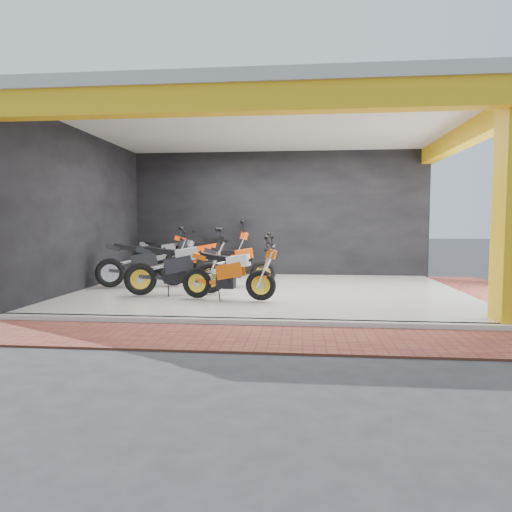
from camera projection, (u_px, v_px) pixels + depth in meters
The scene contains 16 objects.
ground at pixel (261, 312), 7.78m from camera, with size 80.00×80.00×0.00m, color #2D2D30.
showroom_floor at pixel (269, 292), 9.76m from camera, with size 8.00×6.00×0.10m, color white.
showroom_ceiling at pixel (270, 123), 9.51m from camera, with size 8.40×6.40×0.20m, color beige.
back_wall at pixel (277, 215), 12.71m from camera, with size 8.20×0.20×3.50m, color black.
left_wall at pixel (84, 213), 10.04m from camera, with size 0.20×6.20×3.50m, color black.
header_beam_front at pixel (255, 99), 6.55m from camera, with size 8.40×0.30×0.40m, color yellow.
header_beam_right at pixel (468, 134), 9.13m from camera, with size 0.30×6.40×0.40m, color yellow.
floor_kerb at pixel (255, 322), 6.76m from camera, with size 8.00×0.20×0.10m, color white.
paver_front at pixel (249, 338), 5.99m from camera, with size 9.00×1.40×0.03m, color #9C4C33.
paver_right at pixel (504, 297), 9.28m from camera, with size 1.40×7.00×0.03m, color #9C4C33.
moto_hero at pixel (261, 270), 8.22m from camera, with size 1.89×0.70×1.15m, color #DD5509, non-canonical shape.
moto_row_a at pixel (210, 263), 9.07m from camera, with size 2.09×0.77×1.28m, color black, non-canonical shape.
moto_row_b at pixel (173, 258), 10.20m from camera, with size 2.11×0.78×1.29m, color black, non-canonical shape.
moto_row_c at pixel (263, 261), 10.13m from camera, with size 1.91×0.71×1.17m, color black, non-canonical shape.
moto_row_d at pixel (235, 249), 12.29m from camera, with size 2.37×0.88×1.45m, color #FF3F0A, non-canonical shape.
moto_row_e at pixel (184, 254), 12.24m from camera, with size 1.95×0.72×1.19m, color #9D9FA5, non-canonical shape.
Camera 1 is at (0.68, -7.66, 1.51)m, focal length 32.00 mm.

